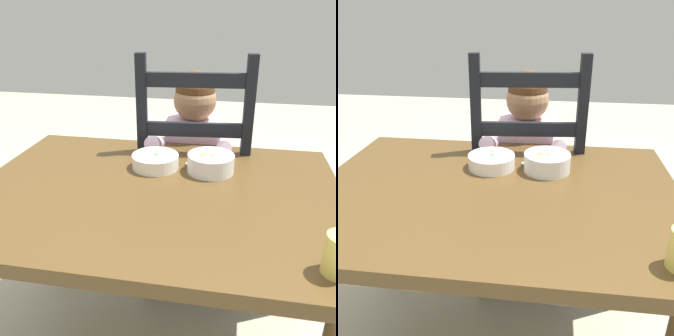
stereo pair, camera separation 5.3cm
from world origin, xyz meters
TOP-DOWN VIEW (x-y plane):
  - dining_table at (0.00, 0.00)m, footprint 1.10×0.81m
  - dining_chair at (0.06, 0.45)m, footprint 0.46×0.46m
  - child_figure at (0.06, 0.45)m, footprint 0.32×0.31m
  - bowl_of_peas at (-0.03, 0.15)m, footprint 0.16×0.16m
  - bowl_of_carrots at (0.15, 0.15)m, footprint 0.15×0.15m
  - spoon at (0.11, 0.19)m, footprint 0.14×0.03m

SIDE VIEW (x-z plane):
  - dining_chair at x=0.06m, z-range -0.04..1.02m
  - dining_table at x=0.00m, z-range 0.24..0.94m
  - child_figure at x=0.06m, z-range 0.16..1.13m
  - spoon at x=0.11m, z-range 0.70..0.71m
  - bowl_of_peas at x=-0.03m, z-range 0.70..0.75m
  - bowl_of_carrots at x=0.15m, z-range 0.70..0.76m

